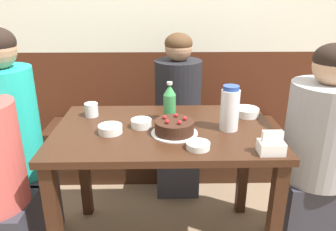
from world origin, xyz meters
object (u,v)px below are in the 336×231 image
object	(u,v)px
glass_water_tall	(91,110)
bowl_sauce_shallow	(141,123)
birthday_cake	(174,127)
bench_seat	(164,149)
bowl_soup_white	(110,129)
bowl_rice_small	(198,145)
soju_bottle	(170,102)
water_pitcher	(230,109)
person_dark_striped	(317,155)
bowl_side_dish	(246,112)
person_pale_blue_shirt	(14,150)
napkin_holder	(271,145)
person_teal_shirt	(178,120)

from	to	relation	value
glass_water_tall	bowl_sauce_shallow	bearing A→B (deg)	-29.67
birthday_cake	bowl_sauce_shallow	bearing A→B (deg)	152.14
bowl_sauce_shallow	bench_seat	bearing A→B (deg)	81.62
bowl_soup_white	bowl_rice_small	distance (m)	0.46
soju_bottle	water_pitcher	bearing A→B (deg)	-24.06
soju_bottle	glass_water_tall	xyz separation A→B (m)	(-0.44, 0.07, -0.06)
bench_seat	person_dark_striped	size ratio (longest dim) A/B	1.54
bowl_soup_white	bowl_rice_small	bearing A→B (deg)	-23.54
bowl_side_dish	birthday_cake	bearing A→B (deg)	-149.77
glass_water_tall	person_dark_striped	xyz separation A→B (m)	(1.23, -0.18, -0.20)
bowl_soup_white	person_pale_blue_shirt	distance (m)	0.59
person_pale_blue_shirt	person_dark_striped	size ratio (longest dim) A/B	1.06
soju_bottle	glass_water_tall	distance (m)	0.45
bowl_sauce_shallow	person_dark_striped	distance (m)	0.96
person_dark_striped	person_pale_blue_shirt	bearing A→B (deg)	-2.31
bowl_side_dish	soju_bottle	bearing A→B (deg)	-172.31
bench_seat	bowl_sauce_shallow	xyz separation A→B (m)	(-0.12, -0.81, 0.56)
water_pitcher	soju_bottle	size ratio (longest dim) A/B	1.07
water_pitcher	bowl_sauce_shallow	xyz separation A→B (m)	(-0.45, 0.04, -0.09)
napkin_holder	glass_water_tall	distance (m)	0.99
bowl_rice_small	bowl_sauce_shallow	size ratio (longest dim) A/B	1.01
water_pitcher	napkin_holder	bearing A→B (deg)	-63.72
water_pitcher	person_pale_blue_shirt	bearing A→B (deg)	175.61
bowl_sauce_shallow	person_pale_blue_shirt	distance (m)	0.73
bench_seat	bowl_side_dish	xyz separation A→B (m)	(0.47, -0.66, 0.56)
bowl_sauce_shallow	person_teal_shirt	bearing A→B (deg)	69.73
birthday_cake	glass_water_tall	xyz separation A→B (m)	(-0.46, 0.25, 0.00)
bowl_sauce_shallow	glass_water_tall	size ratio (longest dim) A/B	1.40
soju_bottle	person_dark_striped	world-z (taller)	person_dark_striped
bowl_rice_small	bowl_side_dish	world-z (taller)	bowl_side_dish
birthday_cake	bowl_rice_small	xyz separation A→B (m)	(0.10, -0.16, -0.02)
bowl_rice_small	person_teal_shirt	bearing A→B (deg)	93.23
bowl_rice_small	person_dark_striped	bearing A→B (deg)	19.33
water_pitcher	person_pale_blue_shirt	world-z (taller)	person_pale_blue_shirt
birthday_cake	water_pitcher	size ratio (longest dim) A/B	1.00
birthday_cake	glass_water_tall	world-z (taller)	birthday_cake
bowl_side_dish	person_teal_shirt	world-z (taller)	person_teal_shirt
person_teal_shirt	person_pale_blue_shirt	world-z (taller)	person_pale_blue_shirt
soju_bottle	person_pale_blue_shirt	xyz separation A→B (m)	(-0.85, -0.04, -0.25)
napkin_holder	person_pale_blue_shirt	size ratio (longest dim) A/B	0.09
bowl_sauce_shallow	glass_water_tall	distance (m)	0.33
person_teal_shirt	person_dark_striped	size ratio (longest dim) A/B	0.98
napkin_holder	bowl_sauce_shallow	distance (m)	0.66
birthday_cake	bowl_sauce_shallow	world-z (taller)	birthday_cake
bowl_rice_small	bowl_side_dish	bearing A→B (deg)	52.09
bench_seat	person_teal_shirt	size ratio (longest dim) A/B	1.57
person_pale_blue_shirt	bench_seat	bearing A→B (deg)	42.73
napkin_holder	bowl_side_dish	distance (m)	0.46
person_pale_blue_shirt	person_dark_striped	bearing A→B (deg)	-2.31
soju_bottle	birthday_cake	bearing A→B (deg)	-83.96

